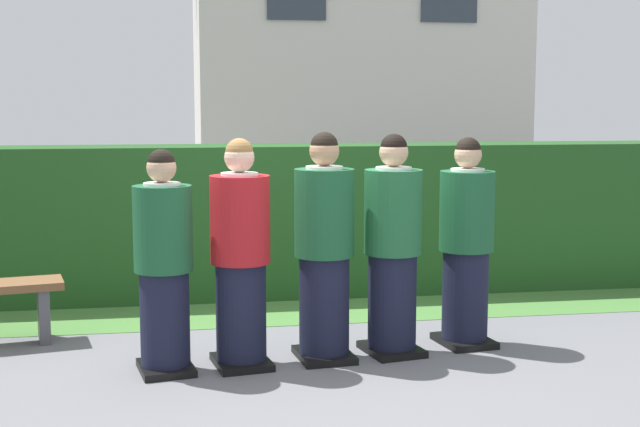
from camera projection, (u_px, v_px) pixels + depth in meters
ground_plane at (320, 358)px, 6.34m from camera, size 60.00×60.00×0.00m
student_front_row_0 at (164, 267)px, 5.92m from camera, size 0.42×0.49×1.52m
student_in_red_blazer at (241, 259)px, 6.05m from camera, size 0.44×0.53×1.59m
student_front_row_2 at (324, 252)px, 6.22m from camera, size 0.42×0.53×1.63m
student_front_row_3 at (393, 250)px, 6.37m from camera, size 0.46×0.52×1.61m
student_front_row_4 at (466, 247)px, 6.60m from camera, size 0.43×0.50×1.57m
hedge at (283, 220)px, 8.37m from camera, size 8.88×0.70×1.43m
lawn_strip at (295, 312)px, 7.68m from camera, size 8.88×0.90×0.01m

